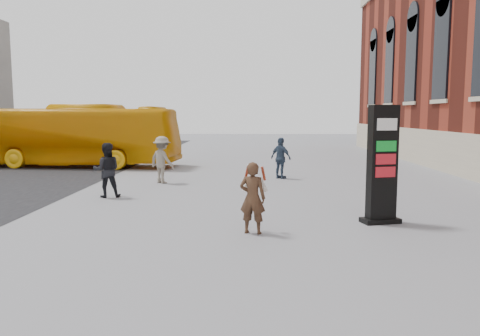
{
  "coord_description": "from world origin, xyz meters",
  "views": [
    {
      "loc": [
        0.74,
        -9.94,
        2.59
      ],
      "look_at": [
        0.51,
        1.01,
        1.31
      ],
      "focal_mm": 35.0,
      "sensor_mm": 36.0,
      "label": 1
    }
  ],
  "objects_px": {
    "woman": "(253,197)",
    "pedestrian_b": "(162,160)",
    "info_pylon": "(382,165)",
    "pedestrian_a": "(107,170)",
    "pedestrian_c": "(281,158)",
    "bus": "(67,136)"
  },
  "relations": [
    {
      "from": "bus",
      "to": "pedestrian_a",
      "type": "relative_size",
      "value": 6.42
    },
    {
      "from": "bus",
      "to": "info_pylon",
      "type": "bearing_deg",
      "value": -129.35
    },
    {
      "from": "pedestrian_a",
      "to": "pedestrian_c",
      "type": "xyz_separation_m",
      "value": [
        5.68,
        4.31,
        -0.02
      ]
    },
    {
      "from": "woman",
      "to": "pedestrian_b",
      "type": "relative_size",
      "value": 0.89
    },
    {
      "from": "info_pylon",
      "to": "woman",
      "type": "bearing_deg",
      "value": -175.18
    },
    {
      "from": "pedestrian_a",
      "to": "pedestrian_c",
      "type": "height_order",
      "value": "pedestrian_a"
    },
    {
      "from": "info_pylon",
      "to": "pedestrian_c",
      "type": "xyz_separation_m",
      "value": [
        -1.88,
        7.6,
        -0.57
      ]
    },
    {
      "from": "bus",
      "to": "pedestrian_a",
      "type": "xyz_separation_m",
      "value": [
        4.52,
        -8.48,
        -0.67
      ]
    },
    {
      "from": "info_pylon",
      "to": "pedestrian_b",
      "type": "xyz_separation_m",
      "value": [
        -6.4,
        6.28,
        -0.52
      ]
    },
    {
      "from": "bus",
      "to": "pedestrian_b",
      "type": "distance_m",
      "value": 7.93
    },
    {
      "from": "woman",
      "to": "pedestrian_b",
      "type": "xyz_separation_m",
      "value": [
        -3.34,
        7.33,
        0.07
      ]
    },
    {
      "from": "woman",
      "to": "bus",
      "type": "bearing_deg",
      "value": -40.97
    },
    {
      "from": "info_pylon",
      "to": "woman",
      "type": "distance_m",
      "value": 3.28
    },
    {
      "from": "woman",
      "to": "bus",
      "type": "height_order",
      "value": "bus"
    },
    {
      "from": "bus",
      "to": "woman",
      "type": "bearing_deg",
      "value": -139.95
    },
    {
      "from": "info_pylon",
      "to": "pedestrian_c",
      "type": "bearing_deg",
      "value": 89.78
    },
    {
      "from": "pedestrian_b",
      "to": "pedestrian_c",
      "type": "distance_m",
      "value": 4.71
    },
    {
      "from": "info_pylon",
      "to": "pedestrian_b",
      "type": "relative_size",
      "value": 1.59
    },
    {
      "from": "bus",
      "to": "pedestrian_a",
      "type": "height_order",
      "value": "bus"
    },
    {
      "from": "pedestrian_a",
      "to": "pedestrian_c",
      "type": "distance_m",
      "value": 7.13
    },
    {
      "from": "info_pylon",
      "to": "bus",
      "type": "height_order",
      "value": "bus"
    },
    {
      "from": "info_pylon",
      "to": "woman",
      "type": "height_order",
      "value": "info_pylon"
    }
  ]
}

